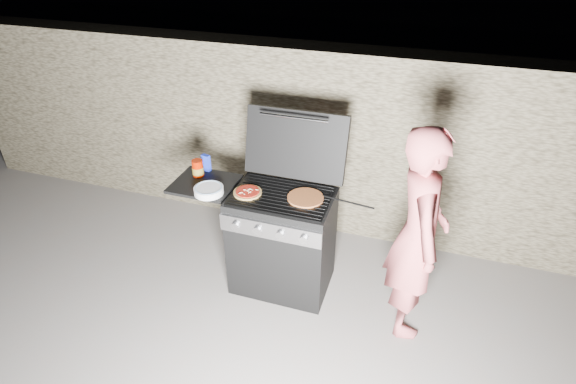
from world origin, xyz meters
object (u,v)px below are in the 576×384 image
(pizza_topped, at_px, (248,192))
(person, at_px, (418,235))
(sauce_jar, at_px, (198,168))
(gas_grill, at_px, (254,236))

(pizza_topped, distance_m, person, 1.32)
(sauce_jar, bearing_deg, pizza_topped, -15.95)
(sauce_jar, xyz_separation_m, person, (1.82, -0.18, -0.14))
(gas_grill, bearing_deg, sauce_jar, 170.34)
(pizza_topped, height_order, person, person)
(sauce_jar, relative_size, person, 0.09)
(pizza_topped, relative_size, sauce_jar, 1.55)
(sauce_jar, bearing_deg, person, -5.76)
(pizza_topped, bearing_deg, sauce_jar, 164.05)
(gas_grill, relative_size, pizza_topped, 6.04)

